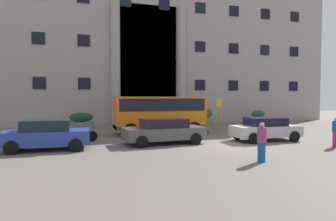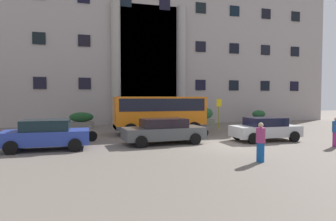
{
  "view_description": "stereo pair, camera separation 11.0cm",
  "coord_description": "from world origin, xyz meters",
  "views": [
    {
      "loc": [
        -7.37,
        -13.91,
        2.54
      ],
      "look_at": [
        -1.72,
        5.72,
        1.62
      ],
      "focal_mm": 30.77,
      "sensor_mm": 36.0,
      "label": 1
    },
    {
      "loc": [
        -7.27,
        -13.94,
        2.54
      ],
      "look_at": [
        -1.72,
        5.72,
        1.62
      ],
      "focal_mm": 30.77,
      "sensor_mm": 36.0,
      "label": 2
    }
  ],
  "objects": [
    {
      "name": "hedge_planter_far_east",
      "position": [
        9.06,
        10.89,
        0.63
      ],
      "size": [
        1.46,
        0.91,
        1.3
      ],
      "color": "slate",
      "rests_on": "ground_plane"
    },
    {
      "name": "scooter_by_planter",
      "position": [
        -7.74,
        3.1,
        0.46
      ],
      "size": [
        2.0,
        0.59,
        0.89
      ],
      "rotation": [
        0.0,
        0.0,
        0.16
      ],
      "color": "black",
      "rests_on": "ground_plane"
    },
    {
      "name": "hedge_planter_west",
      "position": [
        2.89,
        10.15,
        0.81
      ],
      "size": [
        1.83,
        0.78,
        1.67
      ],
      "color": "gray",
      "rests_on": "ground_plane"
    },
    {
      "name": "bus_stop_sign",
      "position": [
        2.97,
        7.22,
        1.51
      ],
      "size": [
        0.44,
        0.08,
        2.42
      ],
      "color": "#999C15",
      "rests_on": "ground_plane"
    },
    {
      "name": "parked_sedan_far",
      "position": [
        -3.21,
        1.32,
        0.72
      ],
      "size": [
        4.54,
        2.28,
        1.39
      ],
      "rotation": [
        0.0,
        0.0,
        0.08
      ],
      "color": "#464A4B",
      "rests_on": "ground_plane"
    },
    {
      "name": "hedge_planter_entrance_right",
      "position": [
        -7.71,
        10.77,
        0.64
      ],
      "size": [
        2.03,
        0.77,
        1.33
      ],
      "color": "slate",
      "rests_on": "ground_plane"
    },
    {
      "name": "parked_sedan_second",
      "position": [
        -9.19,
        1.06,
        0.75
      ],
      "size": [
        4.03,
        2.01,
        1.47
      ],
      "rotation": [
        0.0,
        0.0,
        -0.01
      ],
      "color": "#243995",
      "rests_on": "ground_plane"
    },
    {
      "name": "pedestrian_man_red_shirt",
      "position": [
        5.06,
        -2.11,
        0.77
      ],
      "size": [
        0.36,
        0.36,
        1.54
      ],
      "rotation": [
        0.0,
        0.0,
        1.59
      ],
      "color": "#952A73",
      "rests_on": "ground_plane"
    },
    {
      "name": "parked_compact_extra",
      "position": [
        2.81,
        0.71,
        0.71
      ],
      "size": [
        3.92,
        1.94,
        1.37
      ],
      "rotation": [
        0.0,
        0.0,
        -0.0
      ],
      "color": "#B4B5B5",
      "rests_on": "ground_plane"
    },
    {
      "name": "orange_minibus",
      "position": [
        -2.42,
        5.5,
        1.57
      ],
      "size": [
        6.17,
        2.73,
        2.6
      ],
      "rotation": [
        0.0,
        0.0,
        -0.0
      ],
      "color": "orange",
      "rests_on": "ground_plane"
    },
    {
      "name": "office_building_facade",
      "position": [
        -0.01,
        17.47,
        8.65
      ],
      "size": [
        37.16,
        9.68,
        17.3
      ],
      "color": "#9E9590",
      "rests_on": "ground_plane"
    },
    {
      "name": "motorcycle_far_end",
      "position": [
        -0.89,
        3.17,
        0.46
      ],
      "size": [
        2.05,
        0.68,
        0.89
      ],
      "rotation": [
        0.0,
        0.0,
        -0.21
      ],
      "color": "black",
      "rests_on": "ground_plane"
    },
    {
      "name": "pedestrian_man_crossing",
      "position": [
        -0.7,
        -4.11,
        0.78
      ],
      "size": [
        0.36,
        0.36,
        1.56
      ],
      "rotation": [
        0.0,
        0.0,
        1.49
      ],
      "color": "#144B91",
      "rests_on": "ground_plane"
    },
    {
      "name": "motorcycle_near_kerb",
      "position": [
        3.73,
        3.09,
        0.46
      ],
      "size": [
        1.96,
        0.55,
        0.89
      ],
      "rotation": [
        0.0,
        0.0,
        0.05
      ],
      "color": "black",
      "rests_on": "ground_plane"
    },
    {
      "name": "ground_plane",
      "position": [
        0.0,
        0.0,
        -0.06
      ],
      "size": [
        80.0,
        64.0,
        0.12
      ],
      "primitive_type": "cube",
      "color": "#685F55"
    }
  ]
}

